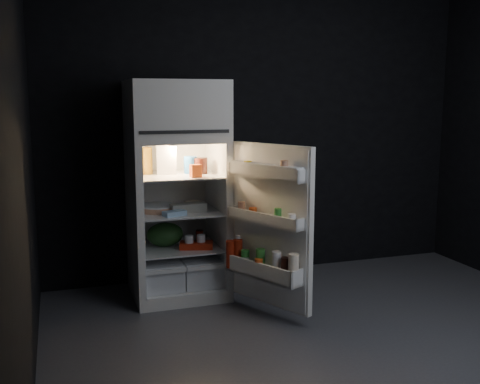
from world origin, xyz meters
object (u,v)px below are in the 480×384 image
object	(u,v)px
egg_carton	(188,208)
yogurt_tray	(196,245)
milk_jug	(166,159)
refrigerator	(176,182)
fridge_door	(268,228)

from	to	relation	value
egg_carton	yogurt_tray	distance (m)	0.32
milk_jug	egg_carton	world-z (taller)	milk_jug
milk_jug	egg_carton	bearing A→B (deg)	-37.04
refrigerator	fridge_door	size ratio (longest dim) A/B	1.46
refrigerator	yogurt_tray	world-z (taller)	refrigerator
egg_carton	milk_jug	bearing A→B (deg)	127.85
refrigerator	milk_jug	distance (m)	0.21
egg_carton	yogurt_tray	bearing A→B (deg)	-38.49
refrigerator	egg_carton	size ratio (longest dim) A/B	6.18
fridge_door	yogurt_tray	distance (m)	0.72
fridge_door	egg_carton	bearing A→B (deg)	129.34
refrigerator	fridge_door	bearing A→B (deg)	-52.64
egg_carton	fridge_door	bearing A→B (deg)	-56.68
yogurt_tray	milk_jug	bearing A→B (deg)	153.30
milk_jug	yogurt_tray	size ratio (longest dim) A/B	0.89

